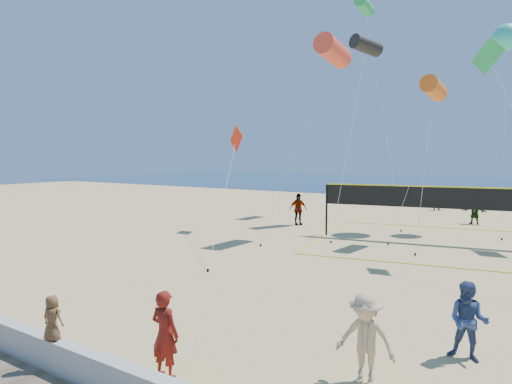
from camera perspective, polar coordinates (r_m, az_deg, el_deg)
The scene contains 17 objects.
ground at distance 10.28m, azimuth 0.67°, elevation -18.91°, with size 120.00×120.00×0.00m, color #D9BA7A.
ocean at distance 70.24m, azimuth 29.21°, elevation 0.67°, with size 140.00×50.00×0.03m, color navy.
woman at distance 8.94m, azimuth -11.32°, elevation -17.02°, with size 0.60×0.39×1.64m, color maroon.
toddler at distance 9.74m, azimuth -24.12°, elevation -14.17°, with size 0.42×0.28×0.87m, color brown.
bystander_a at distance 10.36m, azimuth 25.02°, elevation -14.43°, with size 0.78×0.60×1.60m, color navy.
bystander_b at distance 8.76m, azimuth 13.54°, elevation -17.44°, with size 1.08×0.62×1.66m, color tan.
far_person_0 at distance 27.03m, azimuth 5.27°, elevation -2.16°, with size 1.09×0.46×1.87m, color gray.
far_person_1 at distance 30.26m, azimuth 25.66°, elevation -2.22°, with size 1.40×0.45×1.51m, color gray.
far_person_3 at distance 36.61m, azimuth 21.86°, elevation -0.93°, with size 0.77×0.60×1.58m, color gray.
volleyball_net at distance 22.93m, azimuth 20.80°, elevation -1.32°, with size 11.60×11.48×2.68m.
kite_0 at distance 23.17m, azimuth 9.59°, elevation 16.98°, with size 2.38×4.85×9.77m.
kite_1 at distance 29.26m, azimuth 13.61°, elevation 17.36°, with size 1.96×8.37×11.22m.
kite_2 at distance 22.74m, azimuth 21.33°, elevation 11.97°, with size 0.88×4.05×7.67m.
kite_3 at distance 24.32m, azimuth -2.64°, elevation 5.93°, with size 5.19×8.32×5.75m.
kite_4 at distance 18.95m, azimuth 27.67°, elevation 13.31°, with size 4.24×6.29×8.44m.
kite_7 at distance 28.77m, azimuth 28.84°, elevation 16.57°, with size 1.75×4.09×11.06m.
kite_8 at distance 34.61m, azimuth 13.43°, elevation 21.65°, with size 5.12×7.42×14.90m.
Camera 1 is at (5.10, -7.93, 4.10)m, focal length 32.00 mm.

